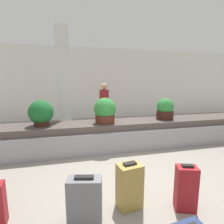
% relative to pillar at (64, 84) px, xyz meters
% --- Properties ---
extents(ground_plane, '(18.00, 18.00, 0.00)m').
position_rel_pillar_xyz_m(ground_plane, '(1.18, -2.90, -1.60)').
color(ground_plane, gray).
extents(back_wall, '(18.00, 0.06, 3.20)m').
position_rel_pillar_xyz_m(back_wall, '(1.18, 2.81, 0.00)').
color(back_wall, silver).
rests_on(back_wall, ground_plane).
extents(carousel, '(8.64, 0.97, 0.67)m').
position_rel_pillar_xyz_m(carousel, '(1.18, -1.10, -1.28)').
color(carousel, gray).
rests_on(carousel, ground_plane).
extents(pillar, '(0.38, 0.38, 3.20)m').
position_rel_pillar_xyz_m(pillar, '(0.00, 0.00, 0.00)').
color(pillar, silver).
rests_on(pillar, ground_plane).
extents(suitcase_0, '(0.43, 0.27, 0.61)m').
position_rel_pillar_xyz_m(suitcase_0, '(0.28, -3.47, -1.30)').
color(suitcase_0, slate).
rests_on(suitcase_0, ground_plane).
extents(suitcase_3, '(0.34, 0.28, 0.63)m').
position_rel_pillar_xyz_m(suitcase_3, '(0.88, -3.31, -1.30)').
color(suitcase_3, '#A3843D').
rests_on(suitcase_3, ground_plane).
extents(suitcase_4, '(0.30, 0.26, 0.63)m').
position_rel_pillar_xyz_m(suitcase_4, '(1.58, -3.52, -1.30)').
color(suitcase_4, maroon).
rests_on(suitcase_4, ground_plane).
extents(potted_plant_0, '(0.55, 0.55, 0.59)m').
position_rel_pillar_xyz_m(potted_plant_0, '(-0.50, -1.12, -0.63)').
color(potted_plant_0, '#381914').
rests_on(potted_plant_0, carousel).
extents(potted_plant_1, '(0.45, 0.45, 0.57)m').
position_rel_pillar_xyz_m(potted_plant_1, '(2.66, -1.09, -0.66)').
color(potted_plant_1, '#381914').
rests_on(potted_plant_1, carousel).
extents(potted_plant_2, '(0.54, 0.54, 0.62)m').
position_rel_pillar_xyz_m(potted_plant_2, '(0.98, -1.19, -0.63)').
color(potted_plant_2, '#4C2319').
rests_on(potted_plant_2, carousel).
extents(traveler_0, '(0.31, 0.37, 1.63)m').
position_rel_pillar_xyz_m(traveler_0, '(1.36, 0.89, -0.63)').
color(traveler_0, '#282833').
rests_on(traveler_0, ground_plane).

